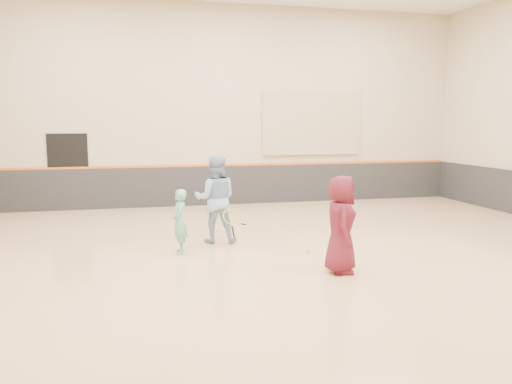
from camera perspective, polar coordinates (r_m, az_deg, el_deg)
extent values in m
cube|color=tan|center=(9.73, 2.34, -7.57)|extent=(15.00, 12.00, 0.20)
cube|color=#C3B08E|center=(15.26, -3.74, 9.78)|extent=(15.00, 0.02, 6.00)
cube|color=#232326|center=(15.33, -3.63, 0.79)|extent=(14.90, 0.04, 1.20)
cube|color=#D85914|center=(15.26, -3.65, 3.09)|extent=(14.90, 0.03, 0.06)
cube|color=tan|center=(15.90, 6.41, 7.87)|extent=(3.20, 0.08, 2.00)
cube|color=black|center=(15.20, -20.63, 2.13)|extent=(1.10, 0.05, 2.20)
imported|color=#6AB9AA|center=(9.68, -8.73, -3.36)|extent=(0.32, 0.47, 1.24)
imported|color=#8CB1D8|center=(10.46, -4.66, -0.78)|extent=(1.00, 0.84, 1.84)
imported|color=#551421|center=(8.44, 9.68, -3.66)|extent=(0.71, 0.91, 1.64)
sphere|color=gold|center=(9.78, 5.98, -6.71)|extent=(0.07, 0.07, 0.07)
sphere|color=gold|center=(8.30, 10.60, -2.73)|extent=(0.07, 0.07, 0.07)
sphere|color=#B9D030|center=(10.36, -8.53, -5.93)|extent=(0.07, 0.07, 0.07)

